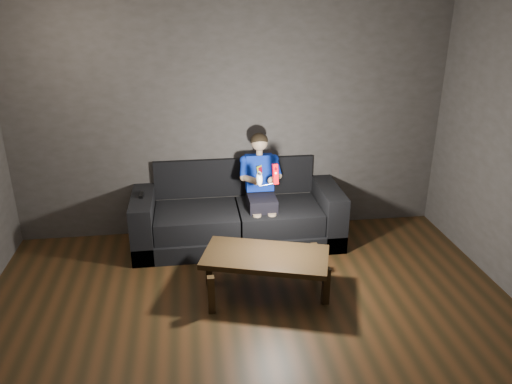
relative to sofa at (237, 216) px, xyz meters
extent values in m
plane|color=black|center=(-0.02, -2.20, -0.30)|extent=(5.00, 5.00, 0.00)
cube|color=#373430|center=(-0.02, 0.30, 1.05)|extent=(5.00, 0.04, 2.70)
cube|color=black|center=(0.00, -0.03, -0.19)|extent=(2.35, 1.01, 0.20)
cube|color=black|center=(-0.47, -0.14, 0.03)|extent=(0.92, 0.72, 0.25)
cube|color=black|center=(0.47, -0.14, 0.03)|extent=(0.92, 0.72, 0.25)
cube|color=black|center=(0.00, 0.36, 0.38)|extent=(1.88, 0.23, 0.46)
cube|color=black|center=(-1.06, -0.03, 0.02)|extent=(0.23, 1.01, 0.64)
cube|color=black|center=(1.06, -0.03, 0.02)|extent=(0.23, 1.01, 0.64)
cube|color=black|center=(0.27, -0.16, 0.22)|extent=(0.31, 0.39, 0.15)
cube|color=#0F089F|center=(0.27, 0.05, 0.50)|extent=(0.31, 0.22, 0.43)
cube|color=yellow|center=(0.27, -0.04, 0.57)|extent=(0.10, 0.10, 0.10)
cube|color=red|center=(0.27, -0.05, 0.57)|extent=(0.06, 0.06, 0.07)
cylinder|color=tan|center=(0.27, 0.05, 0.74)|extent=(0.07, 0.07, 0.06)
sphere|color=tan|center=(0.27, 0.05, 0.86)|extent=(0.19, 0.19, 0.19)
ellipsoid|color=black|center=(0.27, 0.06, 0.88)|extent=(0.20, 0.20, 0.17)
cylinder|color=#0F089F|center=(0.08, -0.02, 0.58)|extent=(0.08, 0.23, 0.20)
cylinder|color=#0F089F|center=(0.46, -0.02, 0.58)|extent=(0.08, 0.23, 0.20)
cylinder|color=tan|center=(0.13, -0.19, 0.54)|extent=(0.15, 0.25, 0.11)
cylinder|color=tan|center=(0.41, -0.19, 0.54)|extent=(0.15, 0.25, 0.11)
sphere|color=tan|center=(0.19, -0.29, 0.53)|extent=(0.09, 0.09, 0.09)
sphere|color=tan|center=(0.36, -0.29, 0.53)|extent=(0.09, 0.09, 0.09)
cylinder|color=tan|center=(0.18, -0.37, 0.00)|extent=(0.09, 0.09, 0.35)
cylinder|color=tan|center=(0.35, -0.37, 0.00)|extent=(0.09, 0.09, 0.35)
cube|color=red|center=(0.36, -0.51, 0.68)|extent=(0.06, 0.09, 0.22)
cube|color=#67000E|center=(0.36, -0.53, 0.74)|extent=(0.04, 0.02, 0.03)
cylinder|color=silver|center=(0.36, -0.53, 0.67)|extent=(0.02, 0.01, 0.02)
ellipsoid|color=silver|center=(0.19, -0.50, 0.64)|extent=(0.07, 0.10, 0.17)
cylinder|color=black|center=(0.19, -0.54, 0.70)|extent=(0.03, 0.01, 0.03)
cube|color=black|center=(-1.06, -0.09, 0.36)|extent=(0.04, 0.16, 0.03)
cube|color=black|center=(-1.06, -0.04, 0.38)|extent=(0.02, 0.02, 0.00)
cube|color=black|center=(0.15, -1.18, 0.10)|extent=(1.29, 0.91, 0.05)
cube|color=black|center=(-0.38, -1.42, -0.11)|extent=(0.06, 0.06, 0.37)
cube|color=black|center=(0.69, -1.42, -0.11)|extent=(0.06, 0.06, 0.37)
cube|color=black|center=(-0.38, -0.94, -0.11)|extent=(0.06, 0.06, 0.37)
cube|color=black|center=(0.69, -0.94, -0.11)|extent=(0.06, 0.06, 0.37)
camera|label=1|loc=(-0.49, -5.26, 2.45)|focal=35.00mm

